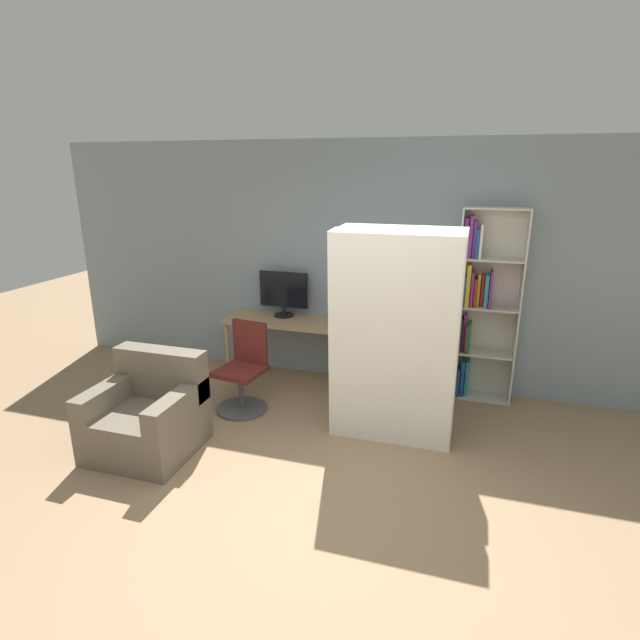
{
  "coord_description": "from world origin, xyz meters",
  "views": [
    {
      "loc": [
        0.94,
        -2.78,
        2.4
      ],
      "look_at": [
        -0.36,
        1.43,
        1.05
      ],
      "focal_mm": 28.0,
      "sensor_mm": 36.0,
      "label": 1
    }
  ],
  "objects_px": {
    "monitor": "(284,292)",
    "bookshelf": "(479,306)",
    "mattress_far": "(400,330)",
    "armchair": "(149,415)",
    "office_chair": "(244,376)",
    "mattress_near": "(394,341)"
  },
  "relations": [
    {
      "from": "mattress_near",
      "to": "armchair",
      "type": "height_order",
      "value": "mattress_near"
    },
    {
      "from": "monitor",
      "to": "office_chair",
      "type": "distance_m",
      "value": 1.18
    },
    {
      "from": "bookshelf",
      "to": "armchair",
      "type": "xyz_separation_m",
      "value": [
        -2.71,
        -1.96,
        -0.7
      ]
    },
    {
      "from": "mattress_far",
      "to": "mattress_near",
      "type": "bearing_deg",
      "value": -90.0
    },
    {
      "from": "office_chair",
      "to": "mattress_far",
      "type": "xyz_separation_m",
      "value": [
        1.55,
        0.15,
        0.59
      ]
    },
    {
      "from": "monitor",
      "to": "mattress_far",
      "type": "bearing_deg",
      "value": -29.34
    },
    {
      "from": "monitor",
      "to": "office_chair",
      "type": "height_order",
      "value": "monitor"
    },
    {
      "from": "monitor",
      "to": "office_chair",
      "type": "xyz_separation_m",
      "value": [
        -0.08,
        -0.98,
        -0.65
      ]
    },
    {
      "from": "monitor",
      "to": "office_chair",
      "type": "relative_size",
      "value": 0.65
    },
    {
      "from": "monitor",
      "to": "armchair",
      "type": "height_order",
      "value": "monitor"
    },
    {
      "from": "bookshelf",
      "to": "mattress_near",
      "type": "bearing_deg",
      "value": -120.38
    },
    {
      "from": "monitor",
      "to": "bookshelf",
      "type": "distance_m",
      "value": 2.17
    },
    {
      "from": "bookshelf",
      "to": "mattress_near",
      "type": "xyz_separation_m",
      "value": [
        -0.7,
        -1.2,
        -0.06
      ]
    },
    {
      "from": "bookshelf",
      "to": "armchair",
      "type": "bearing_deg",
      "value": -144.19
    },
    {
      "from": "office_chair",
      "to": "mattress_far",
      "type": "height_order",
      "value": "mattress_far"
    },
    {
      "from": "monitor",
      "to": "bookshelf",
      "type": "relative_size",
      "value": 0.29
    },
    {
      "from": "bookshelf",
      "to": "mattress_near",
      "type": "relative_size",
      "value": 1.06
    },
    {
      "from": "mattress_far",
      "to": "armchair",
      "type": "distance_m",
      "value": 2.38
    },
    {
      "from": "mattress_near",
      "to": "monitor",
      "type": "bearing_deg",
      "value": 141.55
    },
    {
      "from": "bookshelf",
      "to": "monitor",
      "type": "bearing_deg",
      "value": -179.24
    },
    {
      "from": "monitor",
      "to": "bookshelf",
      "type": "height_order",
      "value": "bookshelf"
    },
    {
      "from": "armchair",
      "to": "mattress_near",
      "type": "bearing_deg",
      "value": 20.7
    }
  ]
}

